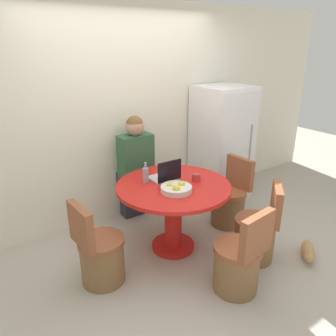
{
  "coord_description": "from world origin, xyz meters",
  "views": [
    {
      "loc": [
        -1.77,
        -2.21,
        2.12
      ],
      "look_at": [
        -0.0,
        0.4,
        0.91
      ],
      "focal_mm": 35.0,
      "sensor_mm": 36.0,
      "label": 1
    }
  ],
  "objects_px": {
    "cat": "(308,251)",
    "bottle": "(146,175)",
    "chair_left_side": "(100,256)",
    "fruit_bowl": "(176,189)",
    "chair_right_side": "(229,203)",
    "laptop": "(165,176)",
    "chair_near_camera": "(238,264)",
    "dining_table": "(173,202)",
    "chair_near_right_corner": "(257,235)",
    "person_seated": "(134,164)",
    "refrigerator": "(222,145)"
  },
  "relations": [
    {
      "from": "refrigerator",
      "to": "chair_left_side",
      "type": "xyz_separation_m",
      "value": [
        -2.17,
        -0.74,
        -0.52
      ]
    },
    {
      "from": "chair_near_right_corner",
      "to": "chair_right_side",
      "type": "distance_m",
      "value": 0.73
    },
    {
      "from": "refrigerator",
      "to": "cat",
      "type": "bearing_deg",
      "value": -97.95
    },
    {
      "from": "cat",
      "to": "bottle",
      "type": "bearing_deg",
      "value": -79.2
    },
    {
      "from": "chair_left_side",
      "to": "refrigerator",
      "type": "bearing_deg",
      "value": -75.45
    },
    {
      "from": "chair_left_side",
      "to": "fruit_bowl",
      "type": "bearing_deg",
      "value": -100.69
    },
    {
      "from": "cat",
      "to": "chair_near_camera",
      "type": "bearing_deg",
      "value": -41.49
    },
    {
      "from": "person_seated",
      "to": "cat",
      "type": "height_order",
      "value": "person_seated"
    },
    {
      "from": "person_seated",
      "to": "laptop",
      "type": "bearing_deg",
      "value": 90.66
    },
    {
      "from": "person_seated",
      "to": "fruit_bowl",
      "type": "xyz_separation_m",
      "value": [
        -0.06,
        -0.97,
        0.05
      ]
    },
    {
      "from": "chair_near_camera",
      "to": "fruit_bowl",
      "type": "distance_m",
      "value": 0.9
    },
    {
      "from": "bottle",
      "to": "person_seated",
      "type": "bearing_deg",
      "value": 72.13
    },
    {
      "from": "refrigerator",
      "to": "laptop",
      "type": "xyz_separation_m",
      "value": [
        -1.3,
        -0.52,
        0.01
      ]
    },
    {
      "from": "laptop",
      "to": "chair_near_right_corner",
      "type": "bearing_deg",
      "value": 127.68
    },
    {
      "from": "chair_left_side",
      "to": "person_seated",
      "type": "bearing_deg",
      "value": -48.73
    },
    {
      "from": "chair_near_camera",
      "to": "chair_left_side",
      "type": "bearing_deg",
      "value": -46.2
    },
    {
      "from": "refrigerator",
      "to": "person_seated",
      "type": "xyz_separation_m",
      "value": [
        -1.3,
        0.14,
        -0.06
      ]
    },
    {
      "from": "dining_table",
      "to": "chair_left_side",
      "type": "height_order",
      "value": "chair_left_side"
    },
    {
      "from": "refrigerator",
      "to": "person_seated",
      "type": "bearing_deg",
      "value": 173.94
    },
    {
      "from": "refrigerator",
      "to": "laptop",
      "type": "bearing_deg",
      "value": -158.03
    },
    {
      "from": "laptop",
      "to": "chair_right_side",
      "type": "bearing_deg",
      "value": 173.15
    },
    {
      "from": "chair_near_right_corner",
      "to": "bottle",
      "type": "xyz_separation_m",
      "value": [
        -0.81,
        0.84,
        0.57
      ]
    },
    {
      "from": "fruit_bowl",
      "to": "bottle",
      "type": "bearing_deg",
      "value": 110.11
    },
    {
      "from": "chair_left_side",
      "to": "laptop",
      "type": "distance_m",
      "value": 1.04
    },
    {
      "from": "fruit_bowl",
      "to": "cat",
      "type": "relative_size",
      "value": 0.84
    },
    {
      "from": "refrigerator",
      "to": "chair_near_camera",
      "type": "distance_m",
      "value": 2.02
    },
    {
      "from": "chair_near_right_corner",
      "to": "person_seated",
      "type": "distance_m",
      "value": 1.64
    },
    {
      "from": "dining_table",
      "to": "laptop",
      "type": "bearing_deg",
      "value": 91.54
    },
    {
      "from": "laptop",
      "to": "person_seated",
      "type": "bearing_deg",
      "value": -89.34
    },
    {
      "from": "refrigerator",
      "to": "cat",
      "type": "height_order",
      "value": "refrigerator"
    },
    {
      "from": "chair_right_side",
      "to": "fruit_bowl",
      "type": "bearing_deg",
      "value": -81.06
    },
    {
      "from": "refrigerator",
      "to": "chair_right_side",
      "type": "distance_m",
      "value": 0.92
    },
    {
      "from": "chair_left_side",
      "to": "person_seated",
      "type": "relative_size",
      "value": 0.62
    },
    {
      "from": "refrigerator",
      "to": "fruit_bowl",
      "type": "distance_m",
      "value": 1.6
    },
    {
      "from": "refrigerator",
      "to": "fruit_bowl",
      "type": "relative_size",
      "value": 5.21
    },
    {
      "from": "refrigerator",
      "to": "chair_left_side",
      "type": "distance_m",
      "value": 2.35
    },
    {
      "from": "laptop",
      "to": "bottle",
      "type": "relative_size",
      "value": 1.29
    },
    {
      "from": "person_seated",
      "to": "chair_right_side",
      "type": "bearing_deg",
      "value": 139.1
    },
    {
      "from": "dining_table",
      "to": "chair_left_side",
      "type": "distance_m",
      "value": 0.92
    },
    {
      "from": "dining_table",
      "to": "chair_near_right_corner",
      "type": "bearing_deg",
      "value": -46.45
    },
    {
      "from": "chair_near_right_corner",
      "to": "bottle",
      "type": "height_order",
      "value": "bottle"
    },
    {
      "from": "chair_near_camera",
      "to": "laptop",
      "type": "distance_m",
      "value": 1.15
    },
    {
      "from": "chair_near_right_corner",
      "to": "laptop",
      "type": "xyz_separation_m",
      "value": [
        -0.61,
        0.79,
        0.53
      ]
    },
    {
      "from": "dining_table",
      "to": "chair_left_side",
      "type": "relative_size",
      "value": 1.41
    },
    {
      "from": "chair_near_right_corner",
      "to": "dining_table",
      "type": "bearing_deg",
      "value": -90.0
    },
    {
      "from": "chair_near_right_corner",
      "to": "cat",
      "type": "height_order",
      "value": "chair_near_right_corner"
    },
    {
      "from": "chair_near_camera",
      "to": "dining_table",
      "type": "bearing_deg",
      "value": -90.0
    },
    {
      "from": "chair_near_right_corner",
      "to": "chair_right_side",
      "type": "xyz_separation_m",
      "value": [
        0.27,
        0.68,
        0.0
      ]
    },
    {
      "from": "chair_left_side",
      "to": "chair_near_camera",
      "type": "distance_m",
      "value": 1.26
    },
    {
      "from": "chair_right_side",
      "to": "fruit_bowl",
      "type": "distance_m",
      "value": 1.1
    }
  ]
}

